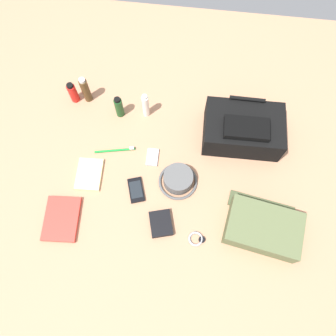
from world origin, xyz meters
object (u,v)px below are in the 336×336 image
(wallet, at_px, (162,224))
(paperback_novel, at_px, (62,219))
(shampoo_bottle, at_px, (119,107))
(media_player, at_px, (152,157))
(wristwatch, at_px, (196,239))
(bucket_hat, at_px, (178,179))
(cologne_bottle, at_px, (86,90))
(toothpaste_tube, at_px, (146,106))
(backpack, at_px, (243,129))
(toiletry_pouch, at_px, (263,227))
(toothbrush, at_px, (117,150))
(notepad, at_px, (89,174))
(sunscreen_spray, at_px, (73,93))
(cell_phone, at_px, (136,190))

(wallet, bearing_deg, paperback_novel, 168.31)
(shampoo_bottle, relative_size, media_player, 1.49)
(wristwatch, bearing_deg, wallet, 163.51)
(media_player, bearing_deg, bucket_hat, -38.41)
(cologne_bottle, bearing_deg, paperback_novel, -88.47)
(toothpaste_tube, xyz_separation_m, wallet, (0.14, -0.53, -0.06))
(cologne_bottle, relative_size, shampoo_bottle, 1.20)
(backpack, xyz_separation_m, cologne_bottle, (-0.75, 0.12, 0.00))
(backpack, bearing_deg, wristwatch, -107.59)
(toiletry_pouch, height_order, toothbrush, toiletry_pouch)
(media_player, bearing_deg, notepad, -156.21)
(sunscreen_spray, distance_m, media_player, 0.50)
(toiletry_pouch, bearing_deg, wallet, -176.12)
(shampoo_bottle, xyz_separation_m, notepad, (-0.08, -0.33, -0.05))
(toothpaste_tube, bearing_deg, bucket_hat, -59.97)
(toothpaste_tube, bearing_deg, toothbrush, -116.44)
(shampoo_bottle, bearing_deg, cologne_bottle, 158.76)
(media_player, distance_m, wristwatch, 0.42)
(paperback_novel, xyz_separation_m, toothbrush, (0.17, 0.35, -0.00))
(wristwatch, height_order, notepad, notepad)
(backpack, height_order, sunscreen_spray, backpack)
(toothpaste_tube, distance_m, toothbrush, 0.25)
(cell_phone, bearing_deg, wristwatch, -32.52)
(paperback_novel, distance_m, toothbrush, 0.39)
(wallet, bearing_deg, toothpaste_tube, 89.33)
(paperback_novel, relative_size, media_player, 2.37)
(toiletry_pouch, height_order, cologne_bottle, cologne_bottle)
(shampoo_bottle, height_order, cell_phone, shampoo_bottle)
(toiletry_pouch, height_order, paperback_novel, toiletry_pouch)
(cologne_bottle, xyz_separation_m, toothpaste_tube, (0.30, -0.05, -0.00))
(toiletry_pouch, distance_m, cell_phone, 0.56)
(wristwatch, xyz_separation_m, toothbrush, (-0.40, 0.36, 0.00))
(backpack, relative_size, toothpaste_tube, 2.36)
(toothbrush, distance_m, wallet, 0.40)
(toiletry_pouch, distance_m, bucket_hat, 0.41)
(backpack, distance_m, sunscreen_spray, 0.82)
(sunscreen_spray, distance_m, wristwatch, 0.90)
(bucket_hat, height_order, cologne_bottle, cologne_bottle)
(cell_phone, height_order, wallet, wallet)
(cologne_bottle, bearing_deg, toothpaste_tube, -9.84)
(notepad, bearing_deg, toiletry_pouch, -14.20)
(wristwatch, bearing_deg, sunscreen_spray, 136.91)
(toothpaste_tube, xyz_separation_m, notepad, (-0.21, -0.35, -0.06))
(bucket_hat, height_order, media_player, bucket_hat)
(wristwatch, relative_size, toothbrush, 0.38)
(wristwatch, xyz_separation_m, wallet, (-0.15, 0.04, 0.01))
(toiletry_pouch, height_order, toothpaste_tube, toothpaste_tube)
(cologne_bottle, relative_size, toothbrush, 0.83)
(cell_phone, bearing_deg, toothbrush, 123.15)
(bucket_hat, xyz_separation_m, cologne_bottle, (-0.49, 0.38, 0.04))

